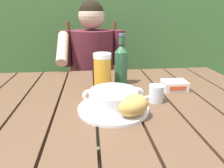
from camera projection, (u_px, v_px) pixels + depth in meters
dining_table at (114, 119)px, 0.88m from camera, size 1.40×0.99×0.75m
hedge_backdrop at (84, 22)px, 2.26m from camera, size 4.13×0.86×2.64m
chair_near_diner at (94, 85)px, 1.81m from camera, size 0.45×0.46×1.03m
person_eating at (93, 68)px, 1.55m from camera, size 0.48×0.47×1.19m
serving_plate at (113, 108)px, 0.78m from camera, size 0.27×0.27×0.01m
soup_bowl at (113, 98)px, 0.77m from camera, size 0.23×0.18×0.08m
bread_roll at (133, 105)px, 0.71m from camera, size 0.15×0.13×0.08m
beer_glass at (102, 71)px, 0.97m from camera, size 0.09×0.09×0.17m
beer_bottle at (121, 63)px, 1.04m from camera, size 0.07×0.07×0.26m
water_glass_small at (156, 94)px, 0.84m from camera, size 0.06×0.06×0.07m
butter_tub at (174, 85)px, 0.98m from camera, size 0.11×0.09×0.04m
table_knife at (140, 98)px, 0.88m from camera, size 0.17×0.08×0.01m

